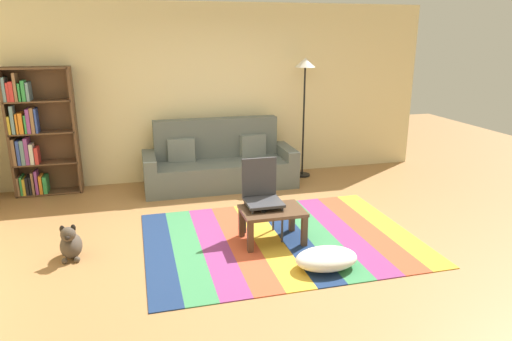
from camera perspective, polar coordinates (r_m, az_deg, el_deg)
ground_plane at (r=5.31m, az=0.89°, el=-8.35°), size 14.00×14.00×0.00m
back_wall at (r=7.36m, az=-4.52°, el=9.57°), size 6.80×0.10×2.70m
rug at (r=5.30m, az=3.04°, el=-8.41°), size 3.02×2.24×0.01m
couch at (r=7.03m, az=-4.55°, el=0.80°), size 2.26×0.80×1.00m
bookshelf at (r=7.21m, az=-25.68°, el=3.96°), size 0.90×0.28×1.81m
coffee_table at (r=5.11m, az=2.03°, el=-5.56°), size 0.69×0.49×0.37m
pouf at (r=4.67m, az=8.70°, el=-10.73°), size 0.63×0.42×0.20m
dog at (r=5.17m, az=-21.95°, el=-8.41°), size 0.22×0.35×0.40m
standing_lamp at (r=7.32m, az=6.06°, el=11.26°), size 0.32×0.32×1.89m
tv_remote at (r=5.04m, az=1.13°, el=-4.89°), size 0.12×0.15×0.02m
folding_chair at (r=5.19m, az=0.66°, el=-2.61°), size 0.40×0.40×0.90m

